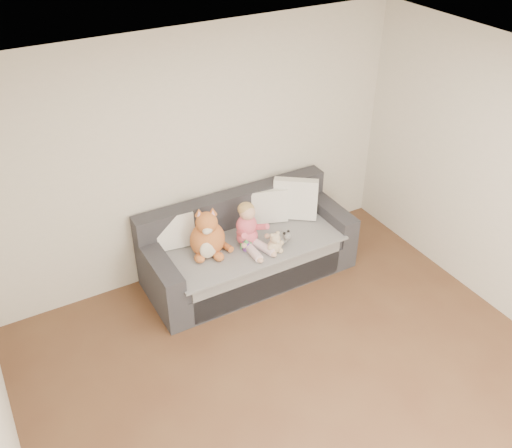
{
  "coord_description": "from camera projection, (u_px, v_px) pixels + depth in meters",
  "views": [
    {
      "loc": [
        -1.98,
        -2.24,
        3.93
      ],
      "look_at": [
        0.34,
        1.87,
        0.75
      ],
      "focal_mm": 40.0,
      "sensor_mm": 36.0,
      "label": 1
    }
  ],
  "objects": [
    {
      "name": "room_shell",
      "position": [
        313.0,
        270.0,
        4.2
      ],
      "size": [
        5.0,
        5.0,
        5.0
      ],
      "color": "brown",
      "rests_on": "ground"
    },
    {
      "name": "sofa",
      "position": [
        247.0,
        250.0,
        6.07
      ],
      "size": [
        2.2,
        0.94,
        0.85
      ],
      "color": "#2C2C31",
      "rests_on": "ground"
    },
    {
      "name": "cushion_left",
      "position": [
        175.0,
        230.0,
        5.77
      ],
      "size": [
        0.42,
        0.24,
        0.37
      ],
      "rotation": [
        0.0,
        0.0,
        -0.15
      ],
      "color": "silver",
      "rests_on": "sofa"
    },
    {
      "name": "cushion_right_back",
      "position": [
        269.0,
        206.0,
        6.15
      ],
      "size": [
        0.43,
        0.3,
        0.38
      ],
      "rotation": [
        0.0,
        0.0,
        -0.34
      ],
      "color": "silver",
      "rests_on": "sofa"
    },
    {
      "name": "cushion_right_front",
      "position": [
        295.0,
        199.0,
        6.2
      ],
      "size": [
        0.51,
        0.46,
        0.45
      ],
      "rotation": [
        0.0,
        0.0,
        -0.64
      ],
      "color": "silver",
      "rests_on": "sofa"
    },
    {
      "name": "toddler",
      "position": [
        249.0,
        228.0,
        5.75
      ],
      "size": [
        0.34,
        0.49,
        0.49
      ],
      "rotation": [
        0.0,
        0.0,
        0.1
      ],
      "color": "#D3544A",
      "rests_on": "sofa"
    },
    {
      "name": "plush_cat",
      "position": [
        208.0,
        237.0,
        5.63
      ],
      "size": [
        0.42,
        0.38,
        0.55
      ],
      "rotation": [
        0.0,
        0.0,
        -0.37
      ],
      "color": "#A15C23",
      "rests_on": "sofa"
    },
    {
      "name": "teddy_bear",
      "position": [
        275.0,
        244.0,
        5.71
      ],
      "size": [
        0.19,
        0.14,
        0.24
      ],
      "rotation": [
        0.0,
        0.0,
        0.1
      ],
      "color": "#C9AE8B",
      "rests_on": "sofa"
    },
    {
      "name": "plush_cow",
      "position": [
        282.0,
        237.0,
        5.86
      ],
      "size": [
        0.14,
        0.21,
        0.17
      ],
      "rotation": [
        0.0,
        0.0,
        0.19
      ],
      "color": "white",
      "rests_on": "sofa"
    },
    {
      "name": "sippy_cup",
      "position": [
        246.0,
        245.0,
        5.75
      ],
      "size": [
        0.11,
        0.09,
        0.13
      ],
      "rotation": [
        0.0,
        0.0,
        -0.31
      ],
      "color": "#6C3BA2",
      "rests_on": "sofa"
    }
  ]
}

